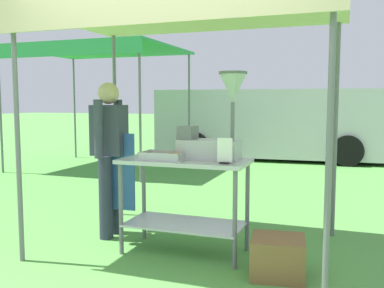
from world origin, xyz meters
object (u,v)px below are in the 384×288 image
object	(u,v)px
donut_tray	(164,157)
donut_cart	(185,185)
van_silver	(272,123)
neighbour_tent	(99,52)
stall_canopy	(188,20)
donut_fryer	(215,128)
supply_crate	(278,257)
vendor	(110,151)
menu_sign	(225,153)

from	to	relation	value
donut_tray	donut_cart	bearing A→B (deg)	27.99
donut_cart	donut_tray	size ratio (longest dim) A/B	2.93
van_silver	neighbour_tent	bearing A→B (deg)	-137.59
donut_tray	neighbour_tent	size ratio (longest dim) A/B	0.12
neighbour_tent	donut_tray	bearing A→B (deg)	-52.32
stall_canopy	van_silver	xyz separation A→B (m)	(-0.35, 6.98, -1.28)
donut_tray	donut_fryer	distance (m)	0.54
donut_cart	supply_crate	size ratio (longest dim) A/B	2.48
donut_fryer	neighbour_tent	bearing A→B (deg)	132.35
van_silver	neighbour_tent	xyz separation A→B (m)	(-3.14, -2.87, 1.55)
vendor	donut_fryer	bearing A→B (deg)	-6.22
donut_tray	supply_crate	world-z (taller)	donut_tray
vendor	donut_tray	bearing A→B (deg)	-22.25
donut_tray	van_silver	xyz separation A→B (m)	(-0.18, 7.17, -0.03)
donut_fryer	menu_sign	bearing A→B (deg)	-57.28
stall_canopy	neighbour_tent	bearing A→B (deg)	130.37
neighbour_tent	menu_sign	bearing A→B (deg)	-48.13
supply_crate	van_silver	xyz separation A→B (m)	(-1.26, 7.35, 0.72)
donut_cart	supply_crate	world-z (taller)	donut_cart
donut_cart	donut_tray	distance (m)	0.33
supply_crate	van_silver	distance (m)	7.49
stall_canopy	donut_cart	size ratio (longest dim) A/B	2.36
donut_cart	van_silver	size ratio (longest dim) A/B	0.21
donut_tray	donut_fryer	xyz separation A→B (m)	(0.44, 0.17, 0.27)
stall_canopy	donut_cart	distance (m)	1.52
van_silver	supply_crate	bearing A→B (deg)	-80.30
donut_tray	neighbour_tent	bearing A→B (deg)	127.68
stall_canopy	donut_fryer	bearing A→B (deg)	-3.66
vendor	van_silver	bearing A→B (deg)	85.32
menu_sign	vendor	xyz separation A→B (m)	(-1.34, 0.38, -0.08)
stall_canopy	van_silver	size ratio (longest dim) A/B	0.49
menu_sign	van_silver	size ratio (longest dim) A/B	0.04
stall_canopy	van_silver	world-z (taller)	stall_canopy
menu_sign	stall_canopy	bearing A→B (deg)	148.17
van_silver	neighbour_tent	distance (m)	4.53
donut_tray	supply_crate	bearing A→B (deg)	-9.47
vendor	neighbour_tent	bearing A→B (deg)	122.85
stall_canopy	vendor	world-z (taller)	stall_canopy
stall_canopy	vendor	size ratio (longest dim) A/B	1.73
neighbour_tent	vendor	bearing A→B (deg)	-57.15
stall_canopy	menu_sign	xyz separation A→B (m)	(0.43, -0.27, -1.18)
stall_canopy	donut_fryer	world-z (taller)	stall_canopy
menu_sign	donut_tray	bearing A→B (deg)	172.90
menu_sign	neighbour_tent	distance (m)	6.05
donut_tray	menu_sign	bearing A→B (deg)	-7.10
van_silver	stall_canopy	bearing A→B (deg)	-87.14
donut_fryer	menu_sign	size ratio (longest dim) A/B	3.59
menu_sign	supply_crate	distance (m)	0.95
stall_canopy	donut_tray	bearing A→B (deg)	-132.05
stall_canopy	supply_crate	distance (m)	2.23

